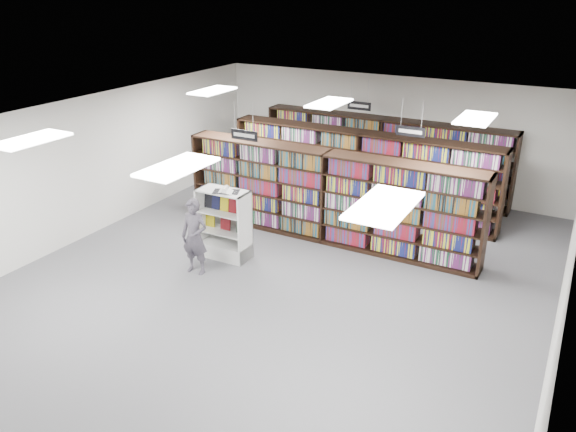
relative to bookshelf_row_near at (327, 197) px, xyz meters
The scene contains 21 objects.
floor 2.26m from the bookshelf_row_near, 90.00° to the right, with size 12.00×12.00×0.00m, color #4F4F54.
ceiling 2.94m from the bookshelf_row_near, 90.00° to the right, with size 10.00×12.00×0.10m, color silver.
wall_back 4.04m from the bookshelf_row_near, 90.00° to the left, with size 10.00×0.10×3.20m, color silver.
wall_front 8.02m from the bookshelf_row_near, 90.00° to the right, with size 10.00×0.10×3.20m, color silver.
wall_left 5.41m from the bookshelf_row_near, 158.20° to the right, with size 0.10×12.00×3.20m, color silver.
wall_right 5.41m from the bookshelf_row_near, 21.80° to the right, with size 0.10×12.00×3.20m, color silver.
bookshelf_row_near is the anchor object (origin of this frame).
bookshelf_row_mid 2.00m from the bookshelf_row_near, 90.00° to the left, with size 7.00×0.60×2.10m.
bookshelf_row_far 3.70m from the bookshelf_row_near, 90.00° to the left, with size 7.00×0.60×2.10m.
aisle_sign_left 2.33m from the bookshelf_row_near, 146.29° to the right, with size 0.65×0.02×0.80m.
aisle_sign_right 2.33m from the bookshelf_row_near, 33.67° to the left, with size 0.65×0.02×0.80m.
aisle_sign_center 3.38m from the bookshelf_row_near, 99.46° to the left, with size 0.65×0.02×0.80m.
troffer_front_left 6.20m from the bookshelf_row_near, 120.96° to the right, with size 0.60×1.20×0.04m, color white.
troffer_front_center 5.43m from the bookshelf_row_near, 90.00° to the right, with size 0.60×1.20×0.04m, color white.
troffer_front_right 6.20m from the bookshelf_row_near, 59.04° to the right, with size 0.60×1.20×0.04m, color white.
troffer_back_left 3.67m from the bookshelf_row_near, behind, with size 0.60×1.20×0.04m, color white.
troffer_back_center 2.11m from the bookshelf_row_near, ahead, with size 0.60×1.20×0.04m, color white.
troffer_back_right 3.67m from the bookshelf_row_near, ahead, with size 0.60×1.20×0.04m, color white.
endcap_display 2.42m from the bookshelf_row_near, 130.49° to the right, with size 1.10×0.56×1.53m.
open_book 2.41m from the bookshelf_row_near, 126.96° to the right, with size 0.61×0.48×0.12m.
shopper 3.17m from the bookshelf_row_near, 121.44° to the right, with size 0.58×0.38×1.59m, color #514B56.
Camera 1 is at (4.89, -8.76, 5.53)m, focal length 35.00 mm.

